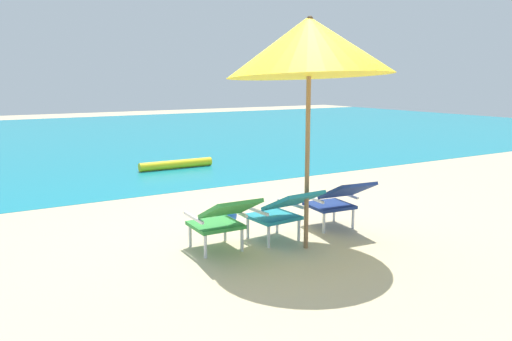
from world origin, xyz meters
TOP-DOWN VIEW (x-y plane):
  - ground_plane at (0.00, 4.00)m, footprint 40.00×40.00m
  - ocean_band at (0.00, 11.90)m, footprint 40.00×18.00m
  - swim_buoy at (0.81, 5.02)m, footprint 1.60×0.18m
  - lounge_chair_left at (-0.80, -0.18)m, footprint 0.56×0.89m
  - lounge_chair_center at (-0.05, -0.23)m, footprint 0.59×0.91m
  - lounge_chair_right at (0.83, -0.15)m, footprint 0.61×0.92m
  - beach_umbrella_center at (0.09, -0.50)m, footprint 1.95×1.98m
  - beach_ball at (-0.26, 0.75)m, footprint 0.27×0.27m

SIDE VIEW (x-z plane):
  - ground_plane at x=0.00m, z-range 0.00..0.00m
  - ocean_band at x=0.00m, z-range 0.00..0.01m
  - swim_buoy at x=0.81m, z-range 0.01..0.19m
  - beach_ball at x=-0.26m, z-range 0.00..0.27m
  - lounge_chair_left at x=-0.80m, z-range 0.06..0.75m
  - lounge_chair_center at x=-0.05m, z-range 0.06..0.75m
  - lounge_chair_right at x=0.83m, z-range 0.06..0.75m
  - beach_umbrella_center at x=0.09m, z-range 0.93..3.50m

